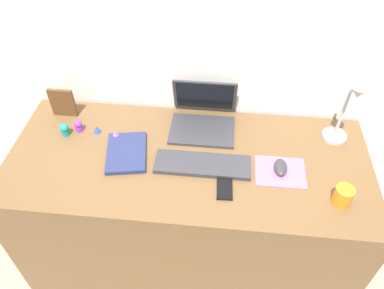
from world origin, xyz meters
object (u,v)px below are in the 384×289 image
toy_figurine_blue (97,129)px  notebook_pad (127,152)px  desk_lamp (345,115)px  coffee_mug (343,196)px  toy_figurine_purple (79,126)px  cell_phone (225,187)px  picture_frame (63,103)px  toy_figurine_pink (116,134)px  laptop (203,115)px  keyboard (203,164)px  mouse (281,167)px  toy_figurine_teal (65,129)px

toy_figurine_blue → notebook_pad: bearing=-35.7°
desk_lamp → coffee_mug: desk_lamp is taller
toy_figurine_purple → cell_phone: bearing=-21.5°
picture_frame → toy_figurine_pink: bearing=-25.6°
toy_figurine_pink → laptop: bearing=20.2°
keyboard → cell_phone: bearing=-47.8°
cell_phone → desk_lamp: 0.60m
mouse → toy_figurine_teal: 0.99m
coffee_mug → toy_figurine_blue: 1.10m
laptop → cell_phone: size_ratio=2.34×
desk_lamp → keyboard: bearing=-160.7°
desk_lamp → notebook_pad: size_ratio=1.46×
picture_frame → mouse: bearing=-14.3°
laptop → toy_figurine_pink: 0.42m
toy_figurine_pink → keyboard: bearing=-17.8°
mouse → notebook_pad: bearing=177.3°
keyboard → mouse: (0.33, 0.01, 0.01)m
keyboard → cell_phone: 0.15m
notebook_pad → coffee_mug: size_ratio=2.94×
laptop → picture_frame: size_ratio=2.00×
desk_lamp → toy_figurine_purple: 1.19m
picture_frame → toy_figurine_blue: (0.19, -0.11, -0.06)m
desk_lamp → toy_figurine_teal: bearing=-176.5°
laptop → toy_figurine_purple: 0.59m
notebook_pad → desk_lamp: bearing=-0.2°
laptop → toy_figurine_purple: size_ratio=5.06×
picture_frame → coffee_mug: bearing=-17.9°
notebook_pad → toy_figurine_pink: 0.12m
keyboard → cell_phone: size_ratio=3.20×
laptop → toy_figurine_teal: laptop is taller
mouse → desk_lamp: desk_lamp is taller
toy_figurine_blue → toy_figurine_pink: toy_figurine_pink is taller
laptop → mouse: laptop is taller
cell_phone → picture_frame: (-0.80, 0.38, 0.07)m
notebook_pad → picture_frame: (-0.36, 0.23, 0.06)m
notebook_pad → toy_figurine_blue: (-0.17, 0.12, 0.01)m
toy_figurine_blue → toy_figurine_teal: 0.14m
toy_figurine_purple → toy_figurine_teal: size_ratio=0.93×
toy_figurine_teal → toy_figurine_pink: size_ratio=1.31×
toy_figurine_purple → toy_figurine_pink: (0.18, -0.03, -0.01)m
keyboard → toy_figurine_blue: bearing=162.4°
coffee_mug → toy_figurine_teal: 1.23m
cell_phone → toy_figurine_purple: 0.75m
desk_lamp → toy_figurine_blue: (-1.10, -0.04, -0.14)m
mouse → toy_figurine_teal: (-0.98, 0.12, 0.01)m
cell_phone → desk_lamp: (0.49, 0.32, 0.16)m
cell_phone → coffee_mug: (0.46, -0.02, 0.04)m
coffee_mug → toy_figurine_pink: 1.00m
coffee_mug → keyboard: bearing=166.4°
toy_figurine_teal → laptop: bearing=13.1°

